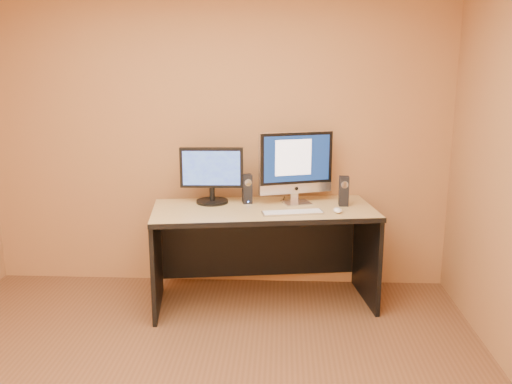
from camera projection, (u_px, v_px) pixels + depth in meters
walls at (169, 190)px, 2.72m from camera, size 4.00×4.00×2.60m
desk at (264, 256)px, 4.38m from camera, size 1.84×1.01×0.81m
imac at (297, 167)px, 4.37m from camera, size 0.66×0.42×0.60m
second_monitor at (212, 175)px, 4.41m from camera, size 0.53×0.28×0.46m
speaker_left at (247, 189)px, 4.42m from camera, size 0.09×0.10×0.24m
speaker_right at (344, 191)px, 4.34m from camera, size 0.08×0.08×0.24m
keyboard at (293, 212)px, 4.13m from camera, size 0.49×0.22×0.02m
mouse at (338, 210)px, 4.16m from camera, size 0.07×0.12×0.04m
cable_a at (302, 200)px, 4.51m from camera, size 0.10×0.22×0.01m
cable_b at (283, 200)px, 4.54m from camera, size 0.03×0.20×0.01m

